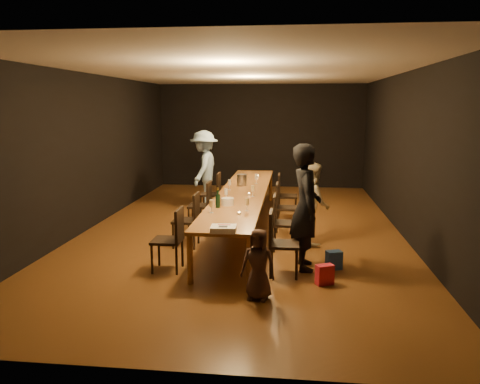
# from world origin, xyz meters

# --- Properties ---
(ground) EXTENTS (10.00, 10.00, 0.00)m
(ground) POSITION_xyz_m (0.00, 0.00, 0.00)
(ground) COLOR #4C2F13
(ground) RESTS_ON ground
(room_shell) EXTENTS (6.04, 10.04, 3.02)m
(room_shell) POSITION_xyz_m (0.00, 0.00, 2.08)
(room_shell) COLOR black
(room_shell) RESTS_ON ground
(table) EXTENTS (0.90, 6.00, 0.75)m
(table) POSITION_xyz_m (0.00, 0.00, 0.70)
(table) COLOR brown
(table) RESTS_ON ground
(chair_right_0) EXTENTS (0.42, 0.42, 0.93)m
(chair_right_0) POSITION_xyz_m (0.85, -2.40, 0.47)
(chair_right_0) COLOR black
(chair_right_0) RESTS_ON ground
(chair_right_1) EXTENTS (0.42, 0.42, 0.93)m
(chair_right_1) POSITION_xyz_m (0.85, -1.20, 0.47)
(chair_right_1) COLOR black
(chair_right_1) RESTS_ON ground
(chair_right_2) EXTENTS (0.42, 0.42, 0.93)m
(chair_right_2) POSITION_xyz_m (0.85, 0.00, 0.47)
(chair_right_2) COLOR black
(chair_right_2) RESTS_ON ground
(chair_right_3) EXTENTS (0.42, 0.42, 0.93)m
(chair_right_3) POSITION_xyz_m (0.85, 1.20, 0.47)
(chair_right_3) COLOR black
(chair_right_3) RESTS_ON ground
(chair_left_0) EXTENTS (0.42, 0.42, 0.93)m
(chair_left_0) POSITION_xyz_m (-0.85, -2.40, 0.47)
(chair_left_0) COLOR black
(chair_left_0) RESTS_ON ground
(chair_left_1) EXTENTS (0.42, 0.42, 0.93)m
(chair_left_1) POSITION_xyz_m (-0.85, -1.20, 0.47)
(chair_left_1) COLOR black
(chair_left_1) RESTS_ON ground
(chair_left_2) EXTENTS (0.42, 0.42, 0.93)m
(chair_left_2) POSITION_xyz_m (-0.85, 0.00, 0.47)
(chair_left_2) COLOR black
(chair_left_2) RESTS_ON ground
(chair_left_3) EXTENTS (0.42, 0.42, 0.93)m
(chair_left_3) POSITION_xyz_m (-0.85, 1.20, 0.47)
(chair_left_3) COLOR black
(chair_left_3) RESTS_ON ground
(woman_birthday) EXTENTS (0.52, 0.72, 1.86)m
(woman_birthday) POSITION_xyz_m (1.15, -2.07, 0.93)
(woman_birthday) COLOR black
(woman_birthday) RESTS_ON ground
(woman_tan) EXTENTS (0.67, 0.79, 1.43)m
(woman_tan) POSITION_xyz_m (1.31, -0.73, 0.71)
(woman_tan) COLOR #BEB08E
(woman_tan) RESTS_ON ground
(man_blue) EXTENTS (0.77, 1.22, 1.81)m
(man_blue) POSITION_xyz_m (-1.15, 2.09, 0.90)
(man_blue) COLOR #88ADD2
(man_blue) RESTS_ON ground
(child) EXTENTS (0.48, 0.36, 0.90)m
(child) POSITION_xyz_m (0.55, -3.27, 0.45)
(child) COLOR #412B24
(child) RESTS_ON ground
(gift_bag_red) EXTENTS (0.26, 0.21, 0.27)m
(gift_bag_red) POSITION_xyz_m (1.41, -2.71, 0.14)
(gift_bag_red) COLOR red
(gift_bag_red) RESTS_ON ground
(gift_bag_blue) EXTENTS (0.26, 0.21, 0.28)m
(gift_bag_blue) POSITION_xyz_m (1.58, -2.08, 0.14)
(gift_bag_blue) COLOR #295AB5
(gift_bag_blue) RESTS_ON ground
(birthday_cake) EXTENTS (0.35, 0.29, 0.08)m
(birthday_cake) POSITION_xyz_m (0.06, -2.90, 0.79)
(birthday_cake) COLOR white
(birthday_cake) RESTS_ON table
(plate_stack) EXTENTS (0.23, 0.23, 0.12)m
(plate_stack) POSITION_xyz_m (-0.12, -1.25, 0.81)
(plate_stack) COLOR white
(plate_stack) RESTS_ON table
(champagne_bottle) EXTENTS (0.09, 0.09, 0.33)m
(champagne_bottle) POSITION_xyz_m (-0.25, -1.45, 0.91)
(champagne_bottle) COLOR black
(champagne_bottle) RESTS_ON table
(ice_bucket) EXTENTS (0.27, 0.27, 0.23)m
(ice_bucket) POSITION_xyz_m (-0.10, 0.75, 0.86)
(ice_bucket) COLOR silver
(ice_bucket) RESTS_ON table
(wineglass_0) EXTENTS (0.06, 0.06, 0.21)m
(wineglass_0) POSITION_xyz_m (-0.29, -1.84, 0.85)
(wineglass_0) COLOR beige
(wineglass_0) RESTS_ON table
(wineglass_1) EXTENTS (0.06, 0.06, 0.21)m
(wineglass_1) POSITION_xyz_m (0.24, -1.65, 0.85)
(wineglass_1) COLOR beige
(wineglass_1) RESTS_ON table
(wineglass_2) EXTENTS (0.06, 0.06, 0.21)m
(wineglass_2) POSITION_xyz_m (-0.20, -0.84, 0.85)
(wineglass_2) COLOR silver
(wineglass_2) RESTS_ON table
(wineglass_3) EXTENTS (0.06, 0.06, 0.21)m
(wineglass_3) POSITION_xyz_m (0.23, -0.46, 0.85)
(wineglass_3) COLOR beige
(wineglass_3) RESTS_ON table
(wineglass_4) EXTENTS (0.06, 0.06, 0.21)m
(wineglass_4) POSITION_xyz_m (-0.28, 0.17, 0.85)
(wineglass_4) COLOR silver
(wineglass_4) RESTS_ON table
(wineglass_5) EXTENTS (0.06, 0.06, 0.21)m
(wineglass_5) POSITION_xyz_m (0.18, 0.99, 0.85)
(wineglass_5) COLOR silver
(wineglass_5) RESTS_ON table
(tealight_near) EXTENTS (0.05, 0.05, 0.03)m
(tealight_near) POSITION_xyz_m (0.15, -1.89, 0.77)
(tealight_near) COLOR #B2B7B2
(tealight_near) RESTS_ON table
(tealight_mid) EXTENTS (0.05, 0.05, 0.03)m
(tealight_mid) POSITION_xyz_m (0.15, -0.29, 0.77)
(tealight_mid) COLOR #B2B7B2
(tealight_mid) RESTS_ON table
(tealight_far) EXTENTS (0.05, 0.05, 0.03)m
(tealight_far) POSITION_xyz_m (0.15, 1.94, 0.77)
(tealight_far) COLOR #B2B7B2
(tealight_far) RESTS_ON table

